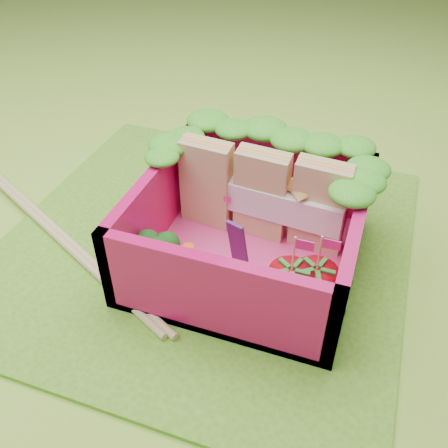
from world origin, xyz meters
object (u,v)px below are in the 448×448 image
at_px(sandwich_stack, 262,195).
at_px(chopsticks, 59,235).
at_px(broccoli, 155,252).
at_px(strawberry_left, 290,286).
at_px(bento_box, 249,226).
at_px(strawberry_right, 314,285).

bearing_deg(sandwich_stack, chopsticks, -159.80).
distance_m(broccoli, strawberry_left, 0.80).
relative_size(bento_box, strawberry_right, 2.69).
bearing_deg(strawberry_left, sandwich_stack, 120.31).
relative_size(sandwich_stack, chopsticks, 0.50).
bearing_deg(broccoli, chopsticks, 170.47).
xyz_separation_m(bento_box, strawberry_right, (0.46, -0.25, -0.10)).
height_order(bento_box, broccoli, bento_box).
bearing_deg(strawberry_right, bento_box, 151.12).
distance_m(sandwich_stack, chopsticks, 1.39).
bearing_deg(chopsticks, bento_box, 9.70).
bearing_deg(strawberry_right, broccoli, -174.13).
bearing_deg(strawberry_right, chopsticks, 178.71).
height_order(bento_box, sandwich_stack, sandwich_stack).
bearing_deg(strawberry_left, strawberry_right, 24.84).
xyz_separation_m(strawberry_right, chopsticks, (-1.72, 0.04, -0.16)).
bearing_deg(broccoli, bento_box, 37.03).
height_order(sandwich_stack, chopsticks, sandwich_stack).
height_order(bento_box, strawberry_left, bento_box).
xyz_separation_m(sandwich_stack, broccoli, (-0.47, -0.60, -0.11)).
xyz_separation_m(broccoli, chopsticks, (-0.80, 0.13, -0.21)).
relative_size(bento_box, strawberry_left, 2.66).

